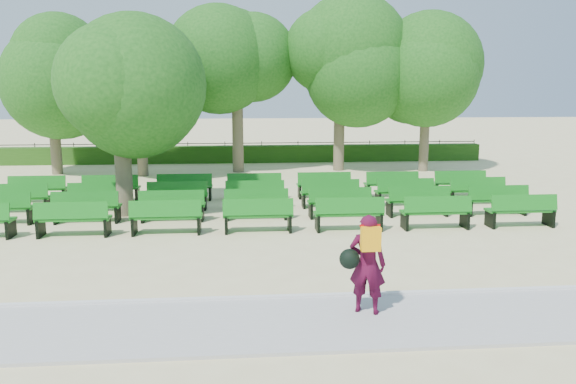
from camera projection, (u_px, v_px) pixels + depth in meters
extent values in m
plane|color=beige|center=(247.00, 223.00, 16.61)|extent=(120.00, 120.00, 0.00)
cube|color=#ADACA8|center=(253.00, 325.00, 9.36)|extent=(30.00, 2.20, 0.06)
cube|color=silver|center=(252.00, 299.00, 10.48)|extent=(30.00, 0.12, 0.10)
cube|color=#245014|center=(244.00, 154.00, 30.25)|extent=(26.00, 0.70, 0.90)
cube|color=#137218|center=(256.00, 198.00, 17.83)|extent=(1.93, 0.55, 0.06)
cube|color=#137218|center=(256.00, 191.00, 17.57)|extent=(1.93, 0.16, 0.45)
cylinder|color=brown|center=(123.00, 169.00, 17.38)|extent=(0.51, 0.51, 2.93)
ellipsoid|color=#215D19|center=(119.00, 79.00, 16.88)|extent=(4.64, 4.64, 4.17)
imported|color=#420922|center=(367.00, 264.00, 9.68)|extent=(0.75, 0.64, 1.75)
cube|color=#FFA40D|center=(371.00, 239.00, 9.40)|extent=(0.33, 0.16, 0.41)
sphere|color=black|center=(349.00, 259.00, 9.58)|extent=(0.35, 0.35, 0.35)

